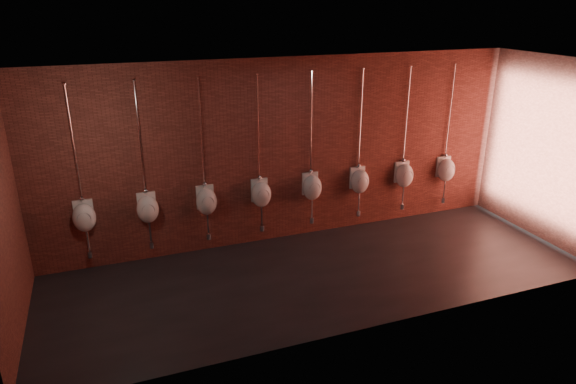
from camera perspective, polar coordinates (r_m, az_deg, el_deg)
name	(u,v)px	position (r m, az deg, el deg)	size (l,w,h in m)	color
ground	(322,274)	(8.21, 3.78, -9.10)	(8.50, 8.50, 0.00)	black
room_shell	(325,152)	(7.42, 4.15, 4.50)	(8.54, 3.04, 3.22)	black
urinal_0	(84,216)	(8.47, -21.71, -2.54)	(0.35, 0.31, 2.71)	white
urinal_1	(148,208)	(8.48, -15.34, -1.74)	(0.35, 0.31, 2.71)	white
urinal_2	(206,200)	(8.59, -9.06, -0.94)	(0.35, 0.31, 2.71)	white
urinal_3	(261,193)	(8.80, -3.01, -0.15)	(0.35, 0.31, 2.71)	white
urinal_4	(312,187)	(9.11, 2.69, 0.59)	(0.35, 0.31, 2.71)	white
urinal_5	(360,180)	(9.50, 7.97, 1.28)	(0.35, 0.31, 2.71)	white
urinal_6	(404,175)	(9.97, 12.79, 1.89)	(0.35, 0.31, 2.71)	white
urinal_7	(446,169)	(10.50, 17.16, 2.44)	(0.35, 0.31, 2.71)	white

